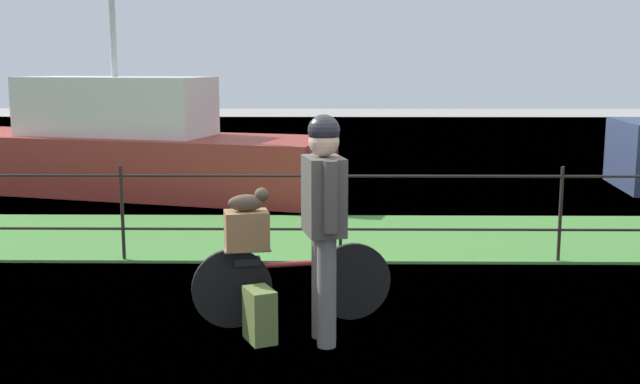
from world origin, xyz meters
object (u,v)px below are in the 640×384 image
cyclist_person (324,209)px  moored_boat_near (118,150)px  wooden_crate (247,230)px  terrier_dog (249,201)px  backpack_on_paving (260,315)px  bicycle_main (291,283)px

cyclist_person → moored_boat_near: 7.48m
wooden_crate → terrier_dog: (0.02, 0.01, 0.22)m
backpack_on_paving → terrier_dog: bearing=-8.3°
bicycle_main → wooden_crate: bearing=-167.5°
terrier_dog → cyclist_person: 0.66m
bicycle_main → terrier_dog: terrier_dog is taller
cyclist_person → wooden_crate: bearing=151.1°
terrier_dog → moored_boat_near: 6.94m
terrier_dog → wooden_crate: bearing=-167.5°
bicycle_main → backpack_on_paving: (-0.21, -0.40, -0.13)m
cyclist_person → terrier_dog: bearing=149.7°
wooden_crate → cyclist_person: bearing=-28.9°
cyclist_person → backpack_on_paving: size_ratio=4.21×
terrier_dog → backpack_on_paving: bearing=-73.2°
wooden_crate → cyclist_person: cyclist_person is taller
moored_boat_near → bicycle_main: bearing=-63.8°
wooden_crate → backpack_on_paving: bearing=-69.0°
terrier_dog → backpack_on_paving: 0.87m
cyclist_person → moored_boat_near: (-3.35, 6.68, -0.33)m
terrier_dog → bicycle_main: bearing=12.5°
terrier_dog → cyclist_person: bearing=-30.3°
terrier_dog → moored_boat_near: moored_boat_near is taller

